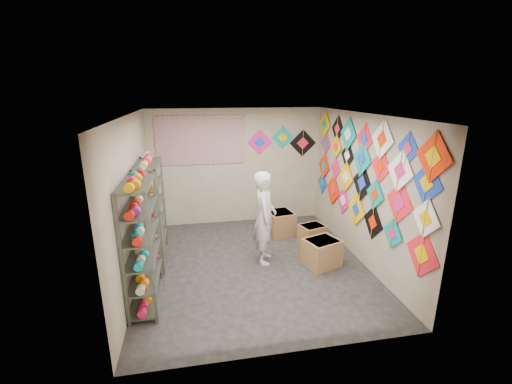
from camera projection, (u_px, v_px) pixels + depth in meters
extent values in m
plane|color=black|center=(254.00, 264.00, 6.30)|extent=(4.50, 4.50, 0.00)
plane|color=tan|center=(237.00, 167.00, 8.03)|extent=(4.00, 0.00, 4.00)
plane|color=tan|center=(290.00, 253.00, 3.79)|extent=(4.00, 0.00, 4.00)
plane|color=tan|center=(133.00, 201.00, 5.56)|extent=(0.00, 4.50, 4.50)
plane|color=tan|center=(361.00, 189.00, 6.26)|extent=(0.00, 4.50, 4.50)
plane|color=slate|center=(253.00, 115.00, 5.53)|extent=(4.50, 4.50, 0.00)
cube|color=#4C5147|center=(142.00, 245.00, 4.91)|extent=(0.40, 1.10, 1.90)
cube|color=#4C5147|center=(152.00, 214.00, 6.13)|extent=(0.40, 1.10, 1.90)
cylinder|color=#EC184C|center=(137.00, 254.00, 4.43)|extent=(0.12, 0.10, 0.12)
cylinder|color=orange|center=(139.00, 247.00, 4.61)|extent=(0.12, 0.10, 0.12)
cylinder|color=#FF9F00|center=(141.00, 241.00, 4.79)|extent=(0.12, 0.10, 0.12)
cylinder|color=white|center=(143.00, 236.00, 4.97)|extent=(0.12, 0.10, 0.12)
cylinder|color=red|center=(144.00, 231.00, 5.15)|extent=(0.12, 0.10, 0.12)
cylinder|color=purple|center=(146.00, 226.00, 5.33)|extent=(0.12, 0.10, 0.12)
cylinder|color=beige|center=(148.00, 218.00, 5.65)|extent=(0.12, 0.10, 0.12)
cylinder|color=#07979D|center=(149.00, 214.00, 5.84)|extent=(0.12, 0.10, 0.12)
cylinder|color=#EC184C|center=(151.00, 211.00, 6.02)|extent=(0.12, 0.10, 0.12)
cylinder|color=orange|center=(152.00, 207.00, 6.20)|extent=(0.12, 0.10, 0.12)
cylinder|color=#FF9F00|center=(153.00, 204.00, 6.38)|extent=(0.12, 0.10, 0.12)
cylinder|color=white|center=(154.00, 201.00, 6.56)|extent=(0.12, 0.10, 0.12)
cube|color=red|center=(422.00, 254.00, 4.63)|extent=(0.03, 0.70, 0.70)
cube|color=#069288|center=(392.00, 233.00, 5.28)|extent=(0.01, 0.51, 0.51)
cube|color=black|center=(373.00, 222.00, 5.87)|extent=(0.01, 0.64, 0.64)
cube|color=#F4BD00|center=(356.00, 209.00, 6.43)|extent=(0.01, 0.66, 0.66)
cube|color=#DE1C73|center=(343.00, 200.00, 7.01)|extent=(0.03, 0.59, 0.59)
cube|color=#FF2600|center=(333.00, 190.00, 7.46)|extent=(0.02, 0.68, 0.68)
cube|color=#183BC0|center=(322.00, 183.00, 8.09)|extent=(0.02, 0.54, 0.54)
cube|color=white|center=(426.00, 219.00, 4.49)|extent=(0.02, 0.56, 0.56)
cube|color=red|center=(399.00, 202.00, 5.08)|extent=(0.03, 0.68, 0.68)
cube|color=#069288|center=(375.00, 194.00, 5.73)|extent=(0.02, 0.54, 0.54)
cube|color=black|center=(362.00, 183.00, 6.18)|extent=(0.04, 0.70, 0.70)
cube|color=#F4BD00|center=(346.00, 177.00, 6.79)|extent=(0.01, 0.63, 0.63)
cube|color=#DE1C73|center=(335.00, 168.00, 7.30)|extent=(0.02, 0.50, 0.50)
cube|color=#FF2600|center=(324.00, 166.00, 7.90)|extent=(0.03, 0.63, 0.63)
cube|color=#183BC0|center=(427.00, 183.00, 4.46)|extent=(0.02, 0.61, 0.61)
cube|color=white|center=(400.00, 171.00, 5.00)|extent=(0.04, 0.65, 0.65)
cube|color=red|center=(381.00, 166.00, 5.54)|extent=(0.01, 0.58, 0.58)
cube|color=#069288|center=(362.00, 159.00, 6.11)|extent=(0.04, 0.65, 0.65)
cube|color=black|center=(347.00, 155.00, 6.70)|extent=(0.02, 0.57, 0.57)
cube|color=#F4BD00|center=(336.00, 147.00, 7.17)|extent=(0.01, 0.52, 0.52)
cube|color=#DE1C73|center=(326.00, 143.00, 7.74)|extent=(0.03, 0.52, 0.52)
cube|color=#FF2600|center=(433.00, 157.00, 4.29)|extent=(0.01, 0.68, 0.68)
cube|color=#183BC0|center=(408.00, 149.00, 4.82)|extent=(0.03, 0.50, 0.50)
cube|color=white|center=(382.00, 139.00, 5.42)|extent=(0.04, 0.65, 0.65)
cube|color=red|center=(364.00, 139.00, 6.01)|extent=(0.03, 0.59, 0.59)
cube|color=#069288|center=(348.00, 134.00, 6.59)|extent=(0.03, 0.67, 0.67)
cube|color=black|center=(338.00, 129.00, 7.09)|extent=(0.03, 0.60, 0.60)
cube|color=#F4BD00|center=(324.00, 124.00, 7.73)|extent=(0.02, 0.64, 0.64)
cube|color=#DE1C73|center=(260.00, 143.00, 7.96)|extent=(0.60, 0.02, 0.60)
cube|color=#069288|center=(283.00, 138.00, 8.02)|extent=(0.54, 0.02, 0.54)
cube|color=black|center=(303.00, 143.00, 8.15)|extent=(0.65, 0.02, 0.65)
cube|color=#6A489C|center=(201.00, 140.00, 7.68)|extent=(2.00, 0.01, 1.10)
imported|color=silver|center=(265.00, 218.00, 6.19)|extent=(0.81, 0.68, 1.72)
cube|color=olive|center=(322.00, 253.00, 6.21)|extent=(0.73, 0.66, 0.50)
cube|color=olive|center=(312.00, 234.00, 7.10)|extent=(0.59, 0.53, 0.41)
cube|color=olive|center=(280.00, 223.00, 7.59)|extent=(0.62, 0.67, 0.51)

